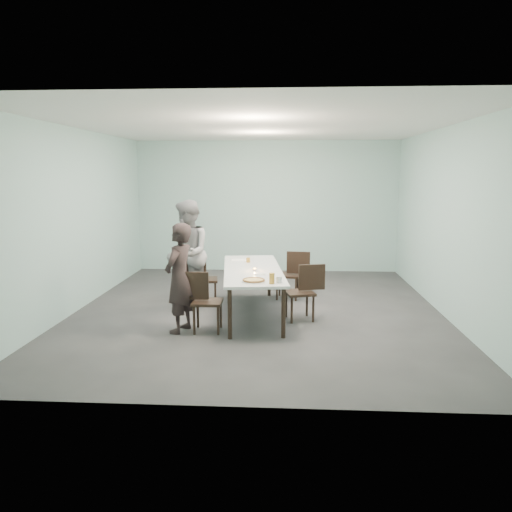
# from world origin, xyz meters

# --- Properties ---
(ground) EXTENTS (7.00, 7.00, 0.00)m
(ground) POSITION_xyz_m (0.00, 0.00, 0.00)
(ground) COLOR #333335
(ground) RESTS_ON ground
(room_shell) EXTENTS (6.02, 7.02, 3.01)m
(room_shell) POSITION_xyz_m (0.00, 0.00, 2.03)
(room_shell) COLOR #9DC6C2
(room_shell) RESTS_ON ground
(table) EXTENTS (1.20, 2.69, 0.75)m
(table) POSITION_xyz_m (-0.07, -0.22, 0.69)
(table) COLOR white
(table) RESTS_ON ground
(chair_near_left) EXTENTS (0.61, 0.43, 0.87)m
(chair_near_left) POSITION_xyz_m (-0.74, -1.15, 0.50)
(chair_near_left) COLOR black
(chair_near_left) RESTS_ON ground
(chair_far_left) EXTENTS (0.64, 0.48, 0.87)m
(chair_far_left) POSITION_xyz_m (-1.02, 0.35, 0.50)
(chair_far_left) COLOR black
(chair_far_left) RESTS_ON ground
(chair_near_right) EXTENTS (0.65, 0.51, 0.87)m
(chair_near_right) POSITION_xyz_m (0.76, -0.47, 0.50)
(chair_near_right) COLOR black
(chair_near_right) RESTS_ON ground
(chair_far_right) EXTENTS (0.63, 0.47, 0.87)m
(chair_far_right) POSITION_xyz_m (0.58, 0.84, 0.50)
(chair_far_right) COLOR black
(chair_far_right) RESTS_ON ground
(diner_near) EXTENTS (0.53, 0.66, 1.57)m
(diner_near) POSITION_xyz_m (-1.05, -1.19, 0.79)
(diner_near) COLOR black
(diner_near) RESTS_ON ground
(diner_far) EXTENTS (0.92, 1.05, 1.82)m
(diner_far) POSITION_xyz_m (-1.21, 0.23, 0.91)
(diner_far) COLOR gray
(diner_far) RESTS_ON ground
(pizza) EXTENTS (0.34, 0.34, 0.04)m
(pizza) POSITION_xyz_m (0.01, -1.19, 0.77)
(pizza) COLOR white
(pizza) RESTS_ON table
(side_plate) EXTENTS (0.18, 0.18, 0.01)m
(side_plate) POSITION_xyz_m (0.06, -0.65, 0.76)
(side_plate) COLOR white
(side_plate) RESTS_ON table
(beer_glass) EXTENTS (0.08, 0.08, 0.15)m
(beer_glass) POSITION_xyz_m (0.27, -1.30, 0.82)
(beer_glass) COLOR #C58A2B
(beer_glass) RESTS_ON table
(water_tumbler) EXTENTS (0.08, 0.08, 0.09)m
(water_tumbler) POSITION_xyz_m (0.37, -1.24, 0.80)
(water_tumbler) COLOR silver
(water_tumbler) RESTS_ON table
(tealight) EXTENTS (0.06, 0.06, 0.05)m
(tealight) POSITION_xyz_m (-0.03, -0.42, 0.77)
(tealight) COLOR silver
(tealight) RESTS_ON table
(amber_tumbler) EXTENTS (0.07, 0.07, 0.08)m
(amber_tumbler) POSITION_xyz_m (-0.19, 0.35, 0.79)
(amber_tumbler) COLOR #C58A2B
(amber_tumbler) RESTS_ON table
(menu) EXTENTS (0.32, 0.25, 0.01)m
(menu) POSITION_xyz_m (-0.35, 0.57, 0.75)
(menu) COLOR silver
(menu) RESTS_ON table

